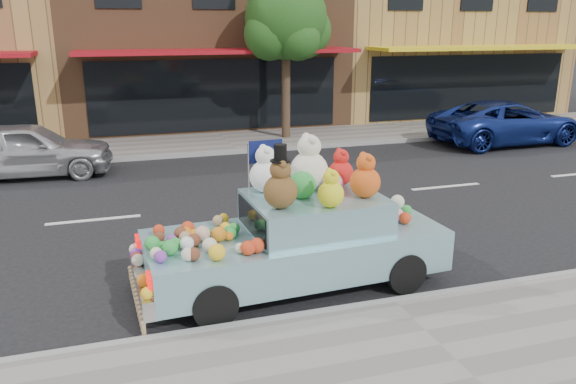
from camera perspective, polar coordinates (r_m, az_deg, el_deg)
name	(u,v)px	position (r m, az deg, el deg)	size (l,w,h in m)	color
ground	(286,202)	(12.27, -0.19, -1.02)	(120.00, 120.00, 0.00)	black
near_sidewalk	(456,364)	(6.87, 16.71, -16.43)	(60.00, 3.00, 0.12)	gray
far_sidewalk	(227,142)	(18.38, -6.20, 5.06)	(60.00, 3.00, 0.12)	gray
near_kerb	(394,303)	(7.96, 10.67, -11.06)	(60.00, 0.12, 0.13)	gray
far_kerb	(237,152)	(16.94, -5.20, 4.12)	(60.00, 0.12, 0.13)	gray
storefront_mid	(197,26)	(23.40, -9.24, 16.27)	(10.00, 9.80, 7.30)	brown
storefront_right	(421,26)	(26.77, 13.35, 16.07)	(10.00, 9.80, 7.30)	#A88446
street_tree	(286,25)	(18.55, -0.18, 16.57)	(3.00, 2.70, 5.22)	#38281C
car_silver	(27,150)	(15.62, -25.03, 3.93)	(1.66, 4.12, 1.41)	#BABABF
car_blue	(507,122)	(19.55, 21.32, 6.61)	(2.29, 4.97, 1.38)	navy
art_car	(296,234)	(8.21, 0.87, -4.33)	(4.57, 1.97, 2.23)	black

